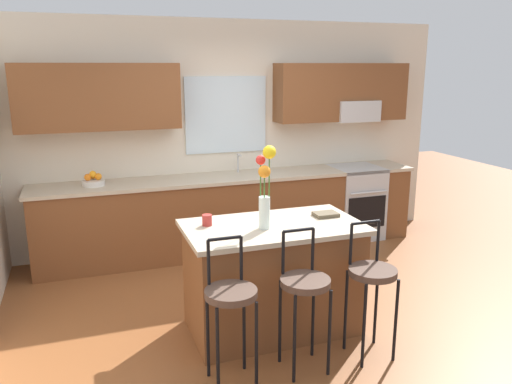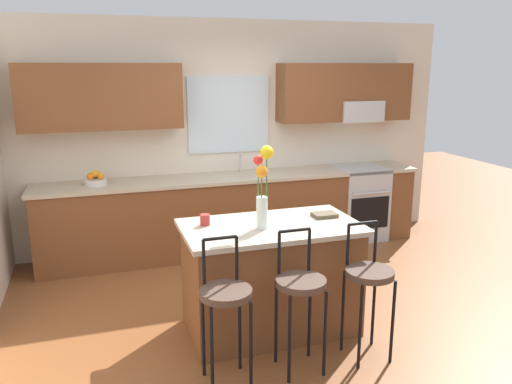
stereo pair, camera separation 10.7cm
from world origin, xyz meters
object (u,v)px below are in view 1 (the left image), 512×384
Objects in this scene: kitchen_island at (273,277)px; cookbook at (326,214)px; bar_stool_middle at (305,288)px; flower_vase at (265,185)px; oven_range at (355,202)px; bar_stool_near at (231,299)px; fruit_bowl_oranges at (93,181)px; bar_stool_far at (372,278)px; mug_ceramic at (207,220)px.

cookbook is (0.51, 0.08, 0.47)m from kitchen_island.
bar_stool_middle is 0.85m from flower_vase.
cookbook is (-1.36, -1.83, 0.48)m from oven_range.
oven_range is at bearing 46.26° from bar_stool_near.
oven_range is 4.60× the size of cookbook.
fruit_bowl_oranges is at bearing 179.50° from oven_range.
kitchen_island is 6.02× the size of fruit_bowl_oranges.
bar_stool_far is at bearing 0.00° from bar_stool_middle.
fruit_bowl_oranges reaches higher than bar_stool_middle.
kitchen_island is 0.85m from bar_stool_near.
bar_stool_far is (1.10, 0.00, 0.00)m from bar_stool_near.
kitchen_island is 0.85m from bar_stool_far.
bar_stool_near is at bearing -73.17° from fruit_bowl_oranges.
cookbook is 2.61m from fruit_bowl_oranges.
bar_stool_middle is at bearing -126.03° from cookbook.
oven_range is 0.88× the size of bar_stool_far.
fruit_bowl_oranges is (-3.20, 0.03, 0.51)m from oven_range.
bar_stool_middle is at bearing -80.08° from flower_vase.
bar_stool_far is (-1.32, -2.53, 0.18)m from oven_range.
kitchen_island is 1.39× the size of bar_stool_far.
flower_vase is (-0.65, 0.56, 0.64)m from bar_stool_far.
mug_ceramic reaches higher than cookbook.
bar_stool_near reaches higher than oven_range.
fruit_bowl_oranges reaches higher than oven_range.
bar_stool_middle reaches higher than kitchen_island.
flower_vase is at bearing 139.29° from bar_stool_far.
mug_ceramic is (-2.38, -1.75, 0.51)m from oven_range.
flower_vase is 7.36× the size of mug_ceramic.
kitchen_island is 0.70m from cookbook.
cookbook is at bearing -126.67° from oven_range.
flower_vase reaches higher than fruit_bowl_oranges.
flower_vase reaches higher than kitchen_island.
kitchen_island is at bearing -171.47° from cookbook.
kitchen_island is at bearing 131.30° from bar_stool_far.
cookbook is at bearing 13.47° from flower_vase.
cookbook is at bearing -45.34° from fruit_bowl_oranges.
oven_range is 3.24m from fruit_bowl_oranges.
kitchen_island is (-1.87, -1.91, 0.00)m from oven_range.
bar_stool_middle is 4.34× the size of fruit_bowl_oranges.
fruit_bowl_oranges is at bearing 114.60° from mug_ceramic.
mug_ceramic is at bearing 151.19° from flower_vase.
cookbook is (0.51, 0.70, 0.30)m from bar_stool_middle.
bar_stool_middle is at bearing -90.00° from kitchen_island.
flower_vase is at bearing -166.53° from cookbook.
bar_stool_middle is 11.58× the size of mug_ceramic.
oven_range is at bearing 53.33° from cookbook.
kitchen_island is at bearing -17.23° from mug_ceramic.
kitchen_island is 2.40m from fruit_bowl_oranges.
bar_stool_middle reaches higher than cookbook.
kitchen_island is at bearing 35.36° from flower_vase.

